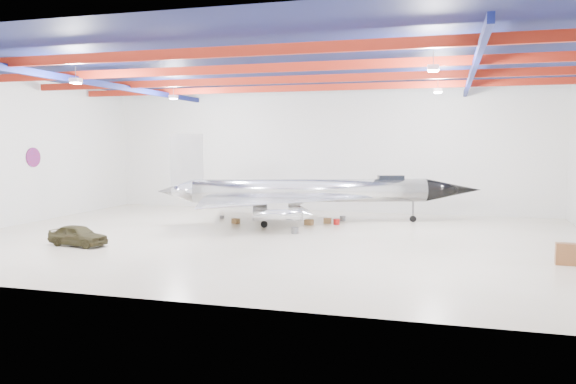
% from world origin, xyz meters
% --- Properties ---
extents(floor, '(40.00, 40.00, 0.00)m').
position_xyz_m(floor, '(0.00, 0.00, 0.00)').
color(floor, beige).
rests_on(floor, ground).
extents(wall_back, '(40.00, 0.00, 40.00)m').
position_xyz_m(wall_back, '(0.00, 15.00, 5.50)').
color(wall_back, silver).
rests_on(wall_back, floor).
extents(wall_left, '(0.00, 30.00, 30.00)m').
position_xyz_m(wall_left, '(-20.00, 0.00, 5.50)').
color(wall_left, silver).
rests_on(wall_left, floor).
extents(ceiling, '(40.00, 40.00, 0.00)m').
position_xyz_m(ceiling, '(0.00, 0.00, 11.00)').
color(ceiling, '#0A0F38').
rests_on(ceiling, wall_back).
extents(ceiling_structure, '(39.50, 29.50, 1.08)m').
position_xyz_m(ceiling_structure, '(0.00, 0.00, 10.32)').
color(ceiling_structure, maroon).
rests_on(ceiling_structure, ceiling).
extents(wall_roundel, '(0.10, 1.50, 1.50)m').
position_xyz_m(wall_roundel, '(-19.94, 2.00, 5.00)').
color(wall_roundel, '#B21414').
rests_on(wall_roundel, wall_left).
extents(jet_aircraft, '(24.05, 18.03, 6.78)m').
position_xyz_m(jet_aircraft, '(0.69, 7.21, 2.22)').
color(jet_aircraft, silver).
rests_on(jet_aircraft, floor).
extents(jeep, '(3.88, 1.98, 1.26)m').
position_xyz_m(jeep, '(-10.30, -5.88, 0.63)').
color(jeep, '#38331C').
rests_on(jeep, floor).
extents(desk, '(1.23, 0.67, 1.10)m').
position_xyz_m(desk, '(16.70, -3.70, 0.55)').
color(desk, brown).
rests_on(desk, floor).
extents(crate_ply, '(0.67, 0.62, 0.38)m').
position_xyz_m(crate_ply, '(-4.63, 5.37, 0.19)').
color(crate_ply, olive).
rests_on(crate_ply, floor).
extents(toolbox_red, '(0.45, 0.39, 0.27)m').
position_xyz_m(toolbox_red, '(-3.45, 8.79, 0.13)').
color(toolbox_red, '#A61210').
rests_on(toolbox_red, floor).
extents(engine_drum, '(0.53, 0.53, 0.44)m').
position_xyz_m(engine_drum, '(0.96, 1.96, 0.22)').
color(engine_drum, '#59595B').
rests_on(engine_drum, floor).
extents(parts_bin, '(0.61, 0.50, 0.40)m').
position_xyz_m(parts_bin, '(2.06, 7.38, 0.20)').
color(parts_bin, olive).
rests_on(parts_bin, floor).
extents(crate_small, '(0.41, 0.37, 0.24)m').
position_xyz_m(crate_small, '(-6.76, 7.77, 0.12)').
color(crate_small, '#59595B').
rests_on(crate_small, floor).
extents(tool_chest, '(0.62, 0.62, 0.43)m').
position_xyz_m(tool_chest, '(2.86, 6.87, 0.22)').
color(tool_chest, '#A61210').
rests_on(tool_chest, floor).
extents(oil_barrel, '(0.70, 0.62, 0.41)m').
position_xyz_m(oil_barrel, '(0.90, 6.15, 0.20)').
color(oil_barrel, olive).
rests_on(oil_barrel, floor).
extents(spares_box, '(0.53, 0.53, 0.41)m').
position_xyz_m(spares_box, '(2.94, 8.95, 0.20)').
color(spares_box, '#59595B').
rests_on(spares_box, floor).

